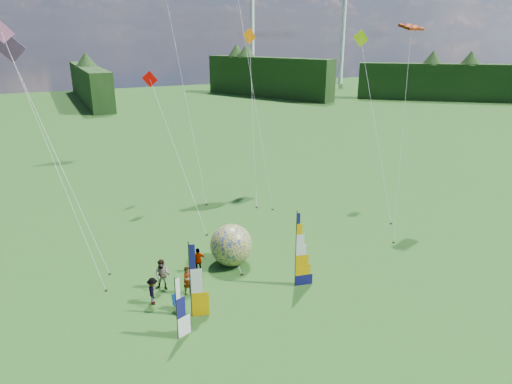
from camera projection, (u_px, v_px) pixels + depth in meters
name	position (u px, v px, depth m)	size (l,w,h in m)	color
ground	(308.00, 314.00, 23.26)	(220.00, 220.00, 0.00)	#327226
treeline_ring	(311.00, 243.00, 21.95)	(210.00, 210.00, 8.00)	black
turbine_left	(343.00, 29.00, 127.95)	(8.00, 1.20, 30.00)	silver
turbine_right	(252.00, 29.00, 123.66)	(8.00, 1.20, 30.00)	silver
feather_banner_main	(296.00, 251.00, 25.12)	(1.21, 0.10, 4.44)	#121154
side_banner_left	(190.00, 282.00, 22.39)	(1.10, 0.10, 4.02)	#E39900
side_banner_far	(177.00, 310.00, 20.83)	(0.94, 0.10, 3.15)	white
bol_inflatable	(231.00, 245.00, 27.92)	(2.59, 2.59, 2.59)	#00137A
spectator_a	(188.00, 280.00, 24.83)	(0.60, 0.39, 1.63)	#66594C
spectator_b	(162.00, 275.00, 25.25)	(0.88, 0.43, 1.80)	#66594C
spectator_c	(153.00, 291.00, 23.93)	(0.97, 0.36, 1.51)	#66594C
spectator_d	(198.00, 260.00, 27.08)	(0.93, 0.38, 1.59)	#66594C
camp_chair	(179.00, 303.00, 23.37)	(0.54, 0.54, 0.93)	#052057
kite_whale	(249.00, 57.00, 38.56)	(4.88, 15.27, 23.38)	black
kite_rainbow_delta	(55.00, 142.00, 27.37)	(7.42, 11.86, 14.78)	red
kite_parafoil	(404.00, 117.00, 31.65)	(8.77, 9.46, 16.17)	#DC3400
small_kite_red	(176.00, 145.00, 34.27)	(3.33, 11.52, 11.24)	#CA0300
small_kite_orange	(253.00, 111.00, 39.01)	(5.47, 10.16, 14.60)	#FF6D00
small_kite_yellow	(376.00, 119.00, 35.88)	(4.71, 10.53, 14.39)	#E3FA0A
small_kite_pink	(54.00, 157.00, 24.19)	(5.15, 6.46, 14.66)	pink
small_kite_green	(180.00, 66.00, 39.03)	(2.17, 12.59, 21.94)	green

